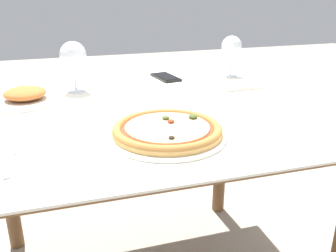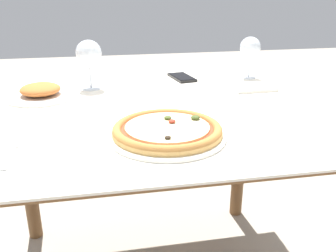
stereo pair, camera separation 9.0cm
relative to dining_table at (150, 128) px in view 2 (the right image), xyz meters
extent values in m
cube|color=brown|center=(0.00, 0.00, 0.07)|extent=(1.10, 0.95, 0.04)
cube|color=white|center=(0.00, 0.00, 0.09)|extent=(1.20, 1.05, 0.01)
cylinder|color=brown|center=(-0.49, 0.42, -0.31)|extent=(0.06, 0.06, 0.71)
cylinder|color=brown|center=(0.49, 0.42, -0.31)|extent=(0.06, 0.06, 0.71)
cylinder|color=white|center=(0.00, -0.30, 0.09)|extent=(0.29, 0.29, 0.01)
cylinder|color=tan|center=(0.00, -0.30, 0.11)|extent=(0.27, 0.27, 0.01)
torus|color=#B27538|center=(0.00, -0.30, 0.11)|extent=(0.27, 0.27, 0.02)
cylinder|color=#BC381E|center=(0.00, -0.30, 0.11)|extent=(0.22, 0.22, 0.00)
cylinder|color=beige|center=(0.00, -0.30, 0.12)|extent=(0.21, 0.21, 0.00)
ellipsoid|color=#2D2319|center=(-0.01, -0.37, 0.12)|extent=(0.01, 0.01, 0.01)
ellipsoid|color=#425123|center=(0.08, -0.26, 0.12)|extent=(0.02, 0.02, 0.01)
ellipsoid|color=#425123|center=(0.01, -0.25, 0.12)|extent=(0.02, 0.02, 0.01)
ellipsoid|color=#A83323|center=(0.02, -0.28, 0.12)|extent=(0.02, 0.02, 0.01)
cube|color=silver|center=(-0.36, -0.35, 0.09)|extent=(0.02, 0.11, 0.00)
cube|color=silver|center=(-0.36, -0.29, 0.09)|extent=(0.02, 0.01, 0.00)
cube|color=silver|center=(-0.37, -0.26, 0.09)|extent=(0.01, 0.05, 0.00)
cube|color=silver|center=(-0.36, -0.26, 0.09)|extent=(0.01, 0.05, 0.00)
cube|color=silver|center=(-0.36, -0.26, 0.09)|extent=(0.01, 0.05, 0.00)
cube|color=silver|center=(-0.35, -0.26, 0.09)|extent=(0.01, 0.05, 0.00)
cylinder|color=silver|center=(-0.18, 0.20, 0.09)|extent=(0.07, 0.07, 0.00)
cylinder|color=silver|center=(-0.18, 0.20, 0.14)|extent=(0.01, 0.01, 0.09)
sphere|color=silver|center=(-0.18, 0.20, 0.22)|extent=(0.09, 0.09, 0.09)
cylinder|color=silver|center=(0.43, 0.25, 0.09)|extent=(0.06, 0.06, 0.00)
cylinder|color=silver|center=(0.43, 0.25, 0.14)|extent=(0.01, 0.01, 0.08)
sphere|color=silver|center=(0.43, 0.25, 0.21)|extent=(0.08, 0.08, 0.08)
cube|color=black|center=(0.17, 0.28, 0.09)|extent=(0.09, 0.15, 0.01)
cube|color=black|center=(0.17, 0.28, 0.10)|extent=(0.08, 0.14, 0.00)
cylinder|color=white|center=(-0.34, 0.11, 0.09)|extent=(0.22, 0.22, 0.01)
ellipsoid|color=#BC662D|center=(-0.34, 0.11, 0.12)|extent=(0.13, 0.13, 0.04)
cube|color=silver|center=(0.38, 0.08, 0.10)|extent=(0.15, 0.11, 0.01)
camera|label=1|loc=(-0.24, -1.10, 0.44)|focal=40.00mm
camera|label=2|loc=(-0.16, -1.13, 0.44)|focal=40.00mm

